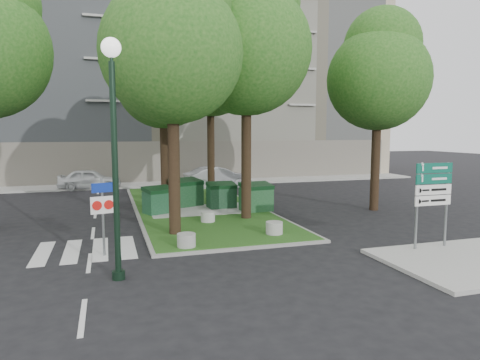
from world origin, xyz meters
name	(u,v)px	position (x,y,z in m)	size (l,w,h in m)	color
ground	(231,250)	(0.00, 0.00, 0.00)	(120.00, 120.00, 0.00)	black
median_island	(197,208)	(0.50, 8.00, 0.06)	(6.00, 16.00, 0.12)	#214914
median_kerb	(197,208)	(0.50, 8.00, 0.05)	(6.30, 16.30, 0.10)	gray
sidewalk_corner	(470,261)	(6.50, -3.50, 0.06)	(5.00, 4.00, 0.12)	#999993
building_sidewalk	(162,184)	(0.00, 18.50, 0.06)	(42.00, 3.00, 0.12)	#999993
zebra_crossing	(114,248)	(-3.75, 1.50, 0.01)	(5.00, 3.00, 0.01)	silver
apartment_building	(150,86)	(0.00, 26.00, 8.00)	(41.00, 12.00, 16.00)	tan
tree_median_near_left	(174,39)	(-1.41, 2.56, 7.32)	(5.20, 5.20, 10.53)	black
tree_median_near_right	(248,37)	(2.09, 4.56, 7.99)	(5.60, 5.60, 11.46)	black
tree_median_mid	(165,72)	(-0.91, 9.06, 6.98)	(4.80, 4.80, 9.99)	black
tree_median_far	(211,58)	(2.29, 12.06, 8.32)	(5.80, 5.80, 11.93)	black
tree_street_right	(380,70)	(9.09, 5.06, 6.98)	(5.00, 5.00, 10.06)	black
dumpster_a	(159,200)	(-1.59, 6.80, 0.73)	(1.64, 1.42, 1.27)	#103D20
dumpster_b	(186,193)	(0.01, 8.39, 0.81)	(1.84, 1.59, 1.44)	#10391A
dumpster_c	(221,195)	(1.61, 7.33, 0.75)	(1.44, 1.04, 1.31)	#0F341B
dumpster_d	(256,197)	(3.00, 5.99, 0.79)	(1.59, 1.19, 1.39)	#14421D
bollard_left	(186,240)	(-1.43, 0.50, 0.34)	(0.62, 0.62, 0.45)	gray
bollard_right	(274,228)	(2.07, 1.30, 0.35)	(0.64, 0.64, 0.46)	#A09F9B
bollard_mid	(208,217)	(0.18, 4.21, 0.34)	(0.61, 0.61, 0.43)	#A9AAA4
litter_bin	(223,191)	(2.58, 10.63, 0.50)	(0.44, 0.44, 0.77)	yellow
street_lamp	(114,131)	(-3.69, -1.77, 3.99)	(0.51, 0.51, 6.34)	black
traffic_sign_pole	(103,206)	(-4.06, 0.64, 1.61)	(0.74, 0.20, 2.51)	slate
directional_sign	(433,192)	(6.33, -2.00, 2.00)	(1.41, 0.09, 2.82)	slate
car_white	(90,179)	(-5.03, 17.45, 0.70)	(1.66, 4.13, 1.41)	white
car_silver	(218,177)	(3.50, 15.50, 0.76)	(1.61, 4.63, 1.53)	#95979C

